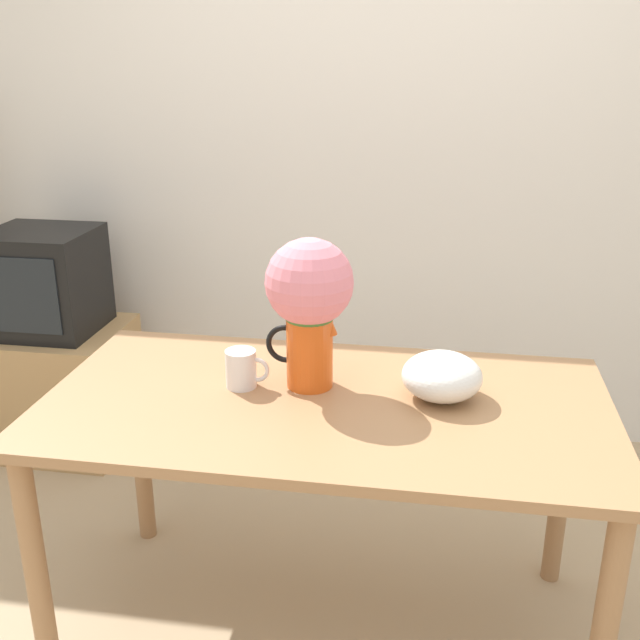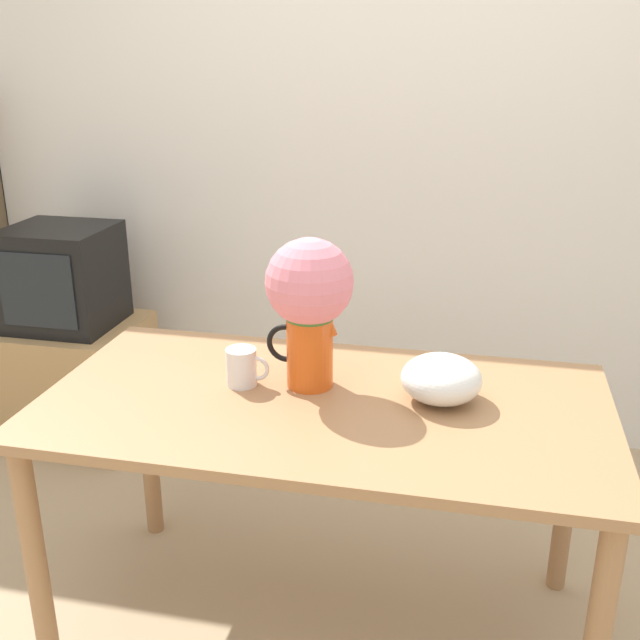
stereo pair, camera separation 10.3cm
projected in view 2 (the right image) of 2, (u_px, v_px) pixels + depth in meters
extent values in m
cube|color=silver|center=(404.00, 146.00, 3.14)|extent=(8.00, 0.05, 2.60)
cube|color=#A3754C|center=(324.00, 405.00, 2.06)|extent=(1.55, 0.83, 0.03)
cylinder|color=#A3754C|center=(36.00, 567.00, 2.02)|extent=(0.06, 0.06, 0.75)
cylinder|color=#A3754C|center=(148.00, 440.00, 2.66)|extent=(0.06, 0.06, 0.75)
cylinder|color=#A3754C|center=(568.00, 488.00, 2.37)|extent=(0.06, 0.06, 0.75)
cylinder|color=#E05619|center=(310.00, 349.00, 2.11)|extent=(0.13, 0.13, 0.22)
cone|color=#E05619|center=(329.00, 324.00, 2.07)|extent=(0.05, 0.05, 0.06)
torus|color=black|center=(286.00, 343.00, 2.12)|extent=(0.11, 0.02, 0.11)
sphere|color=#3D7033|center=(309.00, 297.00, 2.05)|extent=(0.18, 0.18, 0.18)
sphere|color=pink|center=(309.00, 282.00, 2.04)|extent=(0.24, 0.24, 0.24)
cylinder|color=white|center=(241.00, 367.00, 2.13)|extent=(0.09, 0.09, 0.11)
torus|color=white|center=(257.00, 368.00, 2.12)|extent=(0.07, 0.01, 0.07)
ellipsoid|color=white|center=(441.00, 379.00, 2.03)|extent=(0.22, 0.22, 0.13)
cube|color=tan|center=(76.00, 381.00, 3.38)|extent=(0.60, 0.51, 0.55)
cube|color=black|center=(63.00, 277.00, 3.21)|extent=(0.43, 0.39, 0.44)
cube|color=black|center=(37.00, 291.00, 3.02)|extent=(0.33, 0.01, 0.31)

